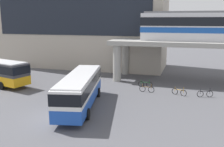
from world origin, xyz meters
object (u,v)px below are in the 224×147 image
object	(u,v)px
station_building	(82,5)
bicycle_orange	(179,92)
bicycle_brown	(147,89)
bicycle_black	(205,94)
bus_main	(80,87)
train	(222,26)
bicycle_green	(145,84)

from	to	relation	value
station_building	bicycle_orange	size ratio (longest dim) A/B	17.61
bicycle_brown	bicycle_black	size ratio (longest dim) A/B	1.04
bus_main	bicycle_brown	size ratio (longest dim) A/B	6.33
train	bicycle_orange	bearing A→B (deg)	-123.46
station_building	bus_main	size ratio (longest dim) A/B	2.59
bus_main	bicycle_orange	bearing A→B (deg)	37.54
train	bicycle_black	distance (m)	10.07
station_building	train	bearing A→B (deg)	-18.83
bus_main	bicycle_orange	size ratio (longest dim) A/B	6.81
station_building	bicycle_brown	world-z (taller)	station_building
station_building	bus_main	distance (m)	24.82
station_building	bicycle_brown	bearing A→B (deg)	-45.60
train	bicycle_black	xyz separation A→B (m)	(-1.85, -6.84, -7.16)
station_building	bicycle_black	size ratio (longest dim) A/B	17.04
bicycle_brown	bicycle_black	world-z (taller)	same
train	bus_main	size ratio (longest dim) A/B	1.80
station_building	bicycle_green	distance (m)	20.99
station_building	bicycle_green	size ratio (longest dim) A/B	16.36
train	bicycle_black	size ratio (longest dim) A/B	11.88
bicycle_green	bicycle_orange	xyz separation A→B (m)	(4.23, -2.40, 0.00)
station_building	bicycle_orange	world-z (taller)	station_building
train	bicycle_green	size ratio (longest dim) A/B	11.41
train	bicycle_brown	distance (m)	12.85
bicycle_green	train	bearing A→B (deg)	27.26
bus_main	bicycle_orange	distance (m)	11.43
bus_main	bicycle_green	bearing A→B (deg)	63.00
bus_main	bicycle_black	xyz separation A→B (m)	(11.71, 6.99, -1.63)
station_building	train	size ratio (longest dim) A/B	1.43
bus_main	bicycle_green	distance (m)	10.55
train	bus_main	xyz separation A→B (m)	(-13.56, -13.84, -5.53)
station_building	bicycle_black	bearing A→B (deg)	-35.22
bicycle_brown	bicycle_orange	bearing A→B (deg)	-3.02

